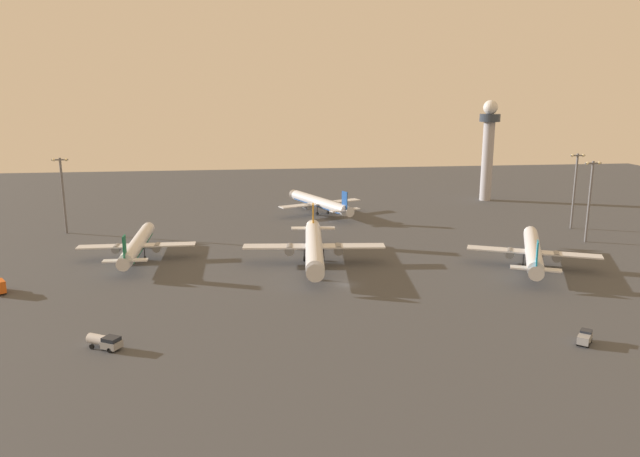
# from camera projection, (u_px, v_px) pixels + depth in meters

# --- Properties ---
(ground_plane) EXTENTS (416.00, 416.00, 0.00)m
(ground_plane) POSITION_uv_depth(u_px,v_px,m) (345.00, 284.00, 137.51)
(ground_plane) COLOR #424449
(control_tower) EXTENTS (8.00, 8.00, 39.55)m
(control_tower) POSITION_uv_depth(u_px,v_px,m) (488.00, 143.00, 237.44)
(control_tower) COLOR #A8A8B2
(control_tower) RESTS_ON ground
(airplane_terminal_side) EXTENTS (30.84, 39.04, 10.61)m
(airplane_terminal_side) POSITION_uv_depth(u_px,v_px,m) (533.00, 251.00, 150.54)
(airplane_terminal_side) COLOR silver
(airplane_terminal_side) RESTS_ON ground
(airplane_mid_apron) EXTENTS (36.44, 46.74, 11.98)m
(airplane_mid_apron) POSITION_uv_depth(u_px,v_px,m) (314.00, 246.00, 153.15)
(airplane_mid_apron) COLOR silver
(airplane_mid_apron) RESTS_ON ground
(airplane_taxiway_distant) EXTENTS (30.13, 38.79, 9.98)m
(airplane_taxiway_distant) POSITION_uv_depth(u_px,v_px,m) (137.00, 245.00, 157.75)
(airplane_taxiway_distant) COLOR silver
(airplane_taxiway_distant) RESTS_ON ground
(airplane_near_gate) EXTENTS (30.68, 38.87, 10.48)m
(airplane_near_gate) POSITION_uv_depth(u_px,v_px,m) (320.00, 203.00, 215.20)
(airplane_near_gate) COLOR silver
(airplane_near_gate) RESTS_ON ground
(maintenance_van) EXTENTS (4.16, 4.43, 2.25)m
(maintenance_van) POSITION_uv_depth(u_px,v_px,m) (585.00, 337.00, 105.17)
(maintenance_van) COLOR gray
(maintenance_van) RESTS_ON ground
(fuel_truck) EXTENTS (6.51, 4.95, 2.35)m
(fuel_truck) POSITION_uv_depth(u_px,v_px,m) (105.00, 341.00, 103.10)
(fuel_truck) COLOR gray
(fuel_truck) RESTS_ON ground
(apron_light_central) EXTENTS (4.80, 0.90, 23.66)m
(apron_light_central) POSITION_uv_depth(u_px,v_px,m) (590.00, 196.00, 172.96)
(apron_light_central) COLOR slate
(apron_light_central) RESTS_ON ground
(apron_light_east) EXTENTS (4.80, 0.90, 23.39)m
(apron_light_east) POSITION_uv_depth(u_px,v_px,m) (63.00, 190.00, 183.76)
(apron_light_east) COLOR slate
(apron_light_east) RESTS_ON ground
(apron_light_west) EXTENTS (4.80, 0.90, 23.98)m
(apron_light_west) POSITION_uv_depth(u_px,v_px,m) (575.00, 186.00, 190.16)
(apron_light_west) COLOR slate
(apron_light_west) RESTS_ON ground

